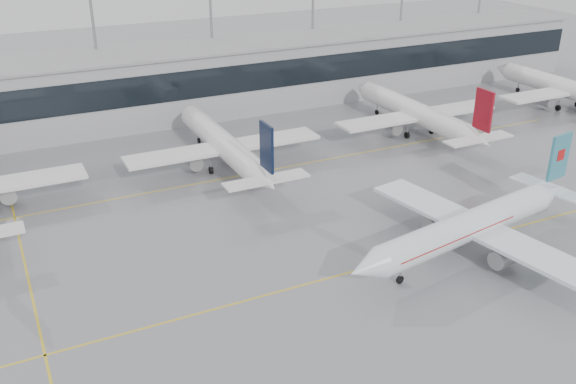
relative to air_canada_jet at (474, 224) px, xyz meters
name	(u,v)px	position (x,y,z in m)	size (l,w,h in m)	color
ground	(337,276)	(-16.47, 2.22, -3.54)	(320.00, 320.00, 0.00)	gray
taxi_line_main	(337,276)	(-16.47, 2.22, -3.54)	(120.00, 0.25, 0.01)	gold
taxi_line_north	(234,177)	(-16.47, 32.22, -3.54)	(120.00, 0.25, 0.01)	gold
taxi_line_cross	(27,274)	(-46.47, 17.22, -3.54)	(0.25, 60.00, 0.01)	gold
terminal	(168,84)	(-16.47, 64.22, 2.46)	(180.00, 15.00, 12.00)	#9B9B9E
terminal_glass	(180,86)	(-16.47, 56.67, 3.96)	(180.00, 0.20, 5.00)	black
terminal_roof	(165,50)	(-16.47, 64.22, 8.66)	(182.00, 16.00, 0.40)	gray
light_masts	(156,38)	(-16.47, 70.22, 9.80)	(156.40, 1.00, 22.60)	gray
air_canada_jet	(474,224)	(0.00, 0.00, 0.00)	(35.82, 28.78, 11.20)	white
parked_jet_c	(224,145)	(-16.47, 35.91, 0.17)	(29.64, 36.96, 11.72)	white
parked_jet_d	(417,113)	(18.53, 35.91, 0.17)	(29.64, 36.96, 11.72)	white
parked_jet_e	(566,89)	(53.53, 35.91, 0.17)	(29.64, 36.96, 11.72)	white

